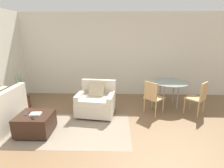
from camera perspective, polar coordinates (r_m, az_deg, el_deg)
The scene contains 12 objects.
ground_plane at distance 3.39m, azimuth -3.20°, elevation -21.70°, with size 20.00×20.00×0.00m, color brown.
wall_back at distance 5.98m, azimuth -0.87°, elevation 9.38°, with size 12.00×0.06×2.75m.
area_rug at distance 4.21m, azimuth -14.74°, elevation -14.01°, with size 2.89×1.52×0.01m.
armchair at distance 4.67m, azimuth -5.14°, elevation -5.76°, with size 1.04×0.95×0.87m.
ottoman at distance 4.16m, azimuth -23.71°, elevation -11.56°, with size 0.70×0.65×0.44m.
book_stack at distance 4.05m, azimuth -23.68°, elevation -8.96°, with size 0.23×0.18×0.03m.
tv_remote_primary at distance 3.91m, azimuth -24.56°, elevation -10.11°, with size 0.12×0.13×0.01m.
tv_remote_secondary at distance 4.16m, azimuth -26.39°, elevation -8.77°, with size 0.10×0.15×0.01m.
potted_plant at distance 5.72m, azimuth -27.04°, elevation -4.57°, with size 0.39×0.39×1.19m.
dining_table at distance 5.36m, azimuth 18.24°, elevation -0.19°, with size 1.06×1.06×0.73m.
dining_chair_near_left at distance 4.70m, azimuth 13.10°, elevation -3.71°, with size 0.59×0.59×0.90m.
dining_chair_near_right at distance 5.08m, azimuth 26.49°, elevation -3.54°, with size 0.59×0.59×0.90m.
Camera 1 is at (0.25, -2.67, 2.08)m, focal length 28.00 mm.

